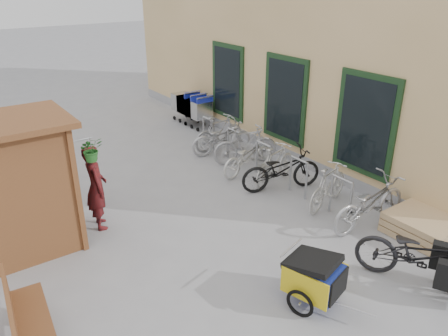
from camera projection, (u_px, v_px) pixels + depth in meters
ground at (250, 255)px, 7.69m from camera, size 80.00×80.00×0.00m
building at (329, 12)px, 13.06m from camera, size 6.07×13.00×7.00m
kiosk at (3, 172)px, 7.17m from camera, size 2.49×1.65×2.40m
bike_rack at (263, 156)px, 10.49m from camera, size 0.05×5.35×0.86m
pallet_stack at (423, 227)px, 8.15m from camera, size 1.00×1.20×0.40m
bench at (25, 321)px, 5.54m from camera, size 0.59×1.55×0.96m
shopping_carts at (191, 105)px, 14.12m from camera, size 0.62×1.70×1.10m
child_trailer at (314, 276)px, 6.42m from camera, size 0.91×1.42×0.82m
cargo_bike at (424, 256)px, 6.76m from camera, size 1.54×2.11×1.06m
person_kiosk at (96, 187)px, 8.24m from camera, size 0.50×0.67×1.68m
bike_0 at (369, 203)px, 8.38m from camera, size 1.93×0.73×1.01m
bike_1 at (328, 186)px, 9.13m from camera, size 1.61×0.83×0.93m
bike_2 at (281, 170)px, 9.84m from camera, size 1.98×1.24×0.98m
bike_3 at (275, 164)px, 10.17m from camera, size 1.61×0.84×0.93m
bike_4 at (247, 156)px, 10.69m from camera, size 1.74×0.85×0.88m
bike_5 at (245, 145)px, 11.21m from camera, size 1.77×1.02×1.03m
bike_6 at (222, 138)px, 11.86m from camera, size 1.82×0.91×0.91m
bike_7 at (219, 132)px, 12.17m from camera, size 1.64×0.52×0.98m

